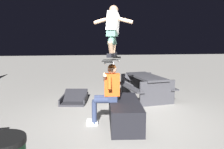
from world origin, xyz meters
TOP-DOWN VIEW (x-y plane):
  - ground_plane at (0.00, 0.00)m, footprint 40.00×40.00m
  - ledge_box_main at (-0.21, -0.08)m, footprint 1.75×0.81m
  - person_sitting_on_ledge at (-0.10, 0.31)m, footprint 0.60×0.77m
  - skateboard at (-0.08, 0.19)m, footprint 1.03×0.54m
  - skater_airborne at (-0.02, 0.17)m, footprint 0.63×0.86m
  - kicker_ramp at (1.90, 1.11)m, footprint 1.20×0.87m
  - picnic_table_back at (1.98, -1.14)m, footprint 1.92×1.63m

SIDE VIEW (x-z plane):
  - ground_plane at x=0.00m, z-range 0.00..0.00m
  - kicker_ramp at x=1.90m, z-range -0.13..0.26m
  - ledge_box_main at x=-0.21m, z-range 0.00..0.54m
  - picnic_table_back at x=1.98m, z-range 0.12..0.87m
  - person_sitting_on_ledge at x=-0.10m, z-range 0.09..1.46m
  - skateboard at x=-0.08m, z-range 1.40..1.53m
  - skater_airborne at x=-0.02m, z-range 1.59..2.71m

